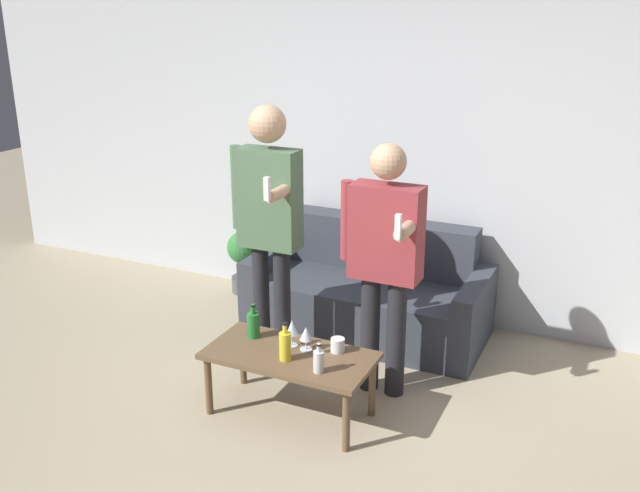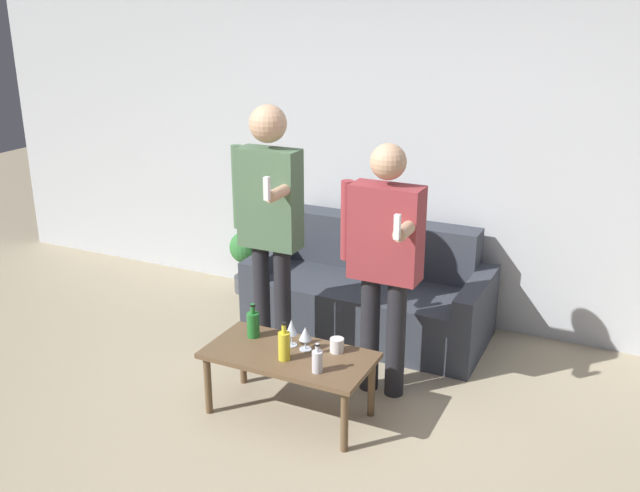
# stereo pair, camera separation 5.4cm
# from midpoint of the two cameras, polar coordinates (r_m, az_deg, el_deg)

# --- Properties ---
(ground_plane) EXTENTS (16.00, 16.00, 0.00)m
(ground_plane) POSITION_cam_midpoint_polar(r_m,az_deg,el_deg) (4.02, -3.88, -17.34)
(ground_plane) COLOR tan
(wall_back) EXTENTS (8.00, 0.06, 2.70)m
(wall_back) POSITION_cam_midpoint_polar(r_m,az_deg,el_deg) (5.43, 7.81, 7.99)
(wall_back) COLOR silver
(wall_back) RESTS_ON ground_plane
(couch) EXTENTS (1.75, 0.81, 0.81)m
(couch) POSITION_cam_midpoint_polar(r_m,az_deg,el_deg) (5.38, 4.38, -3.87)
(couch) COLOR #383D47
(couch) RESTS_ON ground_plane
(coffee_table) EXTENTS (1.00, 0.50, 0.41)m
(coffee_table) POSITION_cam_midpoint_polar(r_m,az_deg,el_deg) (4.28, -2.13, -9.14)
(coffee_table) COLOR brown
(coffee_table) RESTS_ON ground_plane
(bottle_orange) EXTENTS (0.06, 0.06, 0.18)m
(bottle_orange) POSITION_cam_midpoint_polar(r_m,az_deg,el_deg) (4.02, 0.17, -9.17)
(bottle_orange) COLOR silver
(bottle_orange) RESTS_ON coffee_table
(bottle_green) EXTENTS (0.08, 0.08, 0.22)m
(bottle_green) POSITION_cam_midpoint_polar(r_m,az_deg,el_deg) (4.43, -5.02, -6.22)
(bottle_green) COLOR #23752D
(bottle_green) RESTS_ON coffee_table
(bottle_dark) EXTENTS (0.07, 0.07, 0.23)m
(bottle_dark) POSITION_cam_midpoint_polar(r_m,az_deg,el_deg) (4.15, -2.51, -7.91)
(bottle_dark) COLOR yellow
(bottle_dark) RESTS_ON coffee_table
(wine_glass_near) EXTENTS (0.08, 0.08, 0.15)m
(wine_glass_near) POSITION_cam_midpoint_polar(r_m,az_deg,el_deg) (4.25, -0.82, -7.08)
(wine_glass_near) COLOR silver
(wine_glass_near) RESTS_ON coffee_table
(wine_glass_far) EXTENTS (0.07, 0.07, 0.17)m
(wine_glass_far) POSITION_cam_midpoint_polar(r_m,az_deg,el_deg) (4.29, -1.94, -6.57)
(wine_glass_far) COLOR silver
(wine_glass_far) RESTS_ON coffee_table
(cup_on_table) EXTENTS (0.08, 0.08, 0.08)m
(cup_on_table) POSITION_cam_midpoint_polar(r_m,az_deg,el_deg) (4.25, 1.72, -7.93)
(cup_on_table) COLOR white
(cup_on_table) RESTS_ON coffee_table
(person_standing_left) EXTENTS (0.47, 0.44, 1.78)m
(person_standing_left) POSITION_cam_midpoint_polar(r_m,az_deg,el_deg) (4.59, -3.75, 2.43)
(person_standing_left) COLOR #232328
(person_standing_left) RESTS_ON ground_plane
(person_standing_right) EXTENTS (0.51, 0.42, 1.61)m
(person_standing_right) POSITION_cam_midpoint_polar(r_m,az_deg,el_deg) (4.31, 5.53, -0.57)
(person_standing_right) COLOR #232328
(person_standing_right) RESTS_ON ground_plane
(potted_plant) EXTENTS (0.28, 0.28, 0.54)m
(potted_plant) POSITION_cam_midpoint_polar(r_m,az_deg,el_deg) (6.07, -5.68, -0.79)
(potted_plant) COLOR #4C4C51
(potted_plant) RESTS_ON ground_plane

